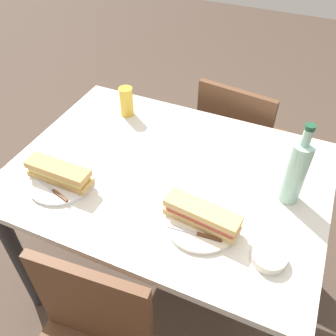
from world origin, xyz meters
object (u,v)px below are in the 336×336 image
at_px(water_bottle, 296,171).
at_px(beer_glass, 126,102).
at_px(chair_near, 237,141).
at_px(knife_near, 53,190).
at_px(baguette_sandwich_near, 59,173).
at_px(plate_far, 201,223).
at_px(knife_far, 197,234).
at_px(dining_table, 168,192).
at_px(baguette_sandwich_far, 202,215).
at_px(plate_near, 61,181).
at_px(olive_bowl, 269,258).

xyz_separation_m(water_bottle, beer_glass, (0.76, -0.23, -0.06)).
height_order(chair_near, knife_near, chair_near).
xyz_separation_m(knife_near, water_bottle, (-0.76, -0.31, 0.11)).
relative_size(baguette_sandwich_near, water_bottle, 0.78).
bearing_deg(plate_far, knife_near, 8.70).
relative_size(knife_far, water_bottle, 0.57).
bearing_deg(dining_table, chair_near, -101.19).
height_order(baguette_sandwich_far, knife_far, baguette_sandwich_far).
distance_m(baguette_sandwich_far, beer_glass, 0.70).
xyz_separation_m(plate_near, knife_far, (-0.54, 0.03, 0.01)).
xyz_separation_m(plate_near, beer_glass, (-0.01, -0.48, 0.06)).
xyz_separation_m(dining_table, olive_bowl, (-0.43, 0.23, 0.13)).
bearing_deg(knife_far, baguette_sandwich_far, -84.31).
distance_m(chair_near, baguette_sandwich_far, 0.88).
relative_size(plate_near, plate_far, 1.00).
xyz_separation_m(baguette_sandwich_near, plate_far, (-0.53, -0.02, -0.04)).
bearing_deg(chair_near, plate_far, 95.32).
relative_size(plate_far, beer_glass, 1.78).
relative_size(knife_far, olive_bowl, 1.73).
distance_m(knife_near, olive_bowl, 0.75).
bearing_deg(plate_far, baguette_sandwich_near, 2.55).
xyz_separation_m(plate_far, water_bottle, (-0.24, -0.23, 0.12)).
xyz_separation_m(dining_table, knife_far, (-0.21, 0.24, 0.13)).
bearing_deg(knife_near, baguette_sandwich_far, -171.30).
height_order(baguette_sandwich_near, knife_far, baguette_sandwich_near).
bearing_deg(beer_glass, plate_near, 88.51).
height_order(dining_table, beer_glass, beer_glass).
height_order(knife_near, baguette_sandwich_far, baguette_sandwich_far).
xyz_separation_m(knife_far, water_bottle, (-0.23, -0.29, 0.11)).
bearing_deg(knife_far, beer_glass, -44.22).
bearing_deg(knife_far, dining_table, -49.21).
relative_size(dining_table, beer_glass, 8.86).
bearing_deg(water_bottle, plate_near, 18.56).
bearing_deg(dining_table, plate_far, 137.11).
distance_m(plate_near, knife_far, 0.54).
xyz_separation_m(baguette_sandwich_near, baguette_sandwich_far, (-0.53, -0.02, -0.00)).
height_order(plate_near, knife_near, knife_near).
relative_size(baguette_sandwich_near, plate_far, 1.04).
relative_size(chair_near, plate_near, 3.56).
height_order(baguette_sandwich_far, beer_glass, beer_glass).
xyz_separation_m(chair_near, beer_glass, (0.45, 0.35, 0.34)).
bearing_deg(plate_near, baguette_sandwich_far, -177.45).
height_order(plate_far, beer_glass, beer_glass).
relative_size(knife_near, knife_far, 0.97).
height_order(baguette_sandwich_near, knife_near, baguette_sandwich_near).
bearing_deg(knife_far, water_bottle, -128.81).
relative_size(baguette_sandwich_near, knife_near, 1.39).
distance_m(dining_table, knife_far, 0.34).
relative_size(chair_near, water_bottle, 2.67).
xyz_separation_m(plate_near, knife_near, (-0.01, 0.06, 0.01)).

